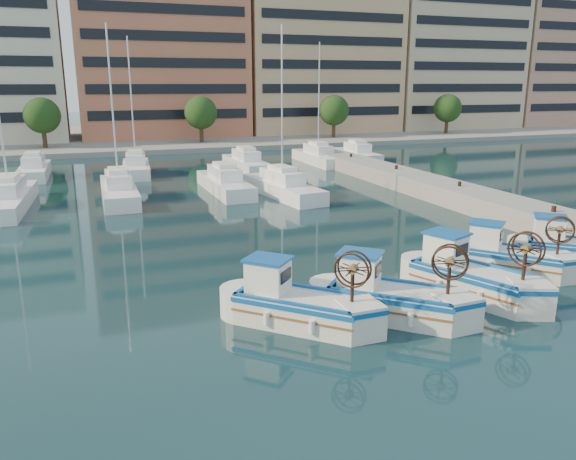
% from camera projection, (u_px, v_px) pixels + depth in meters
% --- Properties ---
extents(ground, '(300.00, 300.00, 0.00)m').
position_uv_depth(ground, '(396.00, 307.00, 20.11)').
color(ground, '#1A3E45').
rests_on(ground, ground).
extents(quay, '(3.00, 60.00, 1.20)m').
position_uv_depth(quay, '(525.00, 215.00, 31.54)').
color(quay, gray).
rests_on(quay, ground).
extents(waterfront, '(180.00, 40.00, 25.60)m').
position_uv_depth(waterfront, '(219.00, 58.00, 79.41)').
color(waterfront, gray).
rests_on(waterfront, ground).
extents(yacht_marina, '(35.81, 23.57, 11.50)m').
position_uv_depth(yacht_marina, '(184.00, 177.00, 44.64)').
color(yacht_marina, white).
rests_on(yacht_marina, ground).
extents(fishing_boat_a, '(4.30, 4.24, 2.77)m').
position_uv_depth(fishing_boat_a, '(296.00, 303.00, 18.48)').
color(fishing_boat_a, silver).
rests_on(fishing_boat_a, ground).
extents(fishing_boat_b, '(4.40, 4.25, 2.81)m').
position_uv_depth(fishing_boat_b, '(389.00, 296.00, 19.04)').
color(fishing_boat_b, silver).
rests_on(fishing_boat_b, ground).
extents(fishing_boat_c, '(3.47, 4.81, 2.90)m').
position_uv_depth(fishing_boat_c, '(470.00, 276.00, 20.93)').
color(fishing_boat_c, silver).
rests_on(fishing_boat_c, ground).
extents(fishing_boat_d, '(3.96, 4.16, 2.64)m').
position_uv_depth(fishing_boat_d, '(509.00, 256.00, 23.60)').
color(fishing_boat_d, silver).
rests_on(fishing_boat_d, ground).
extents(fishing_boat_e, '(4.25, 3.96, 2.67)m').
position_uv_depth(fishing_boat_e, '(572.00, 247.00, 24.78)').
color(fishing_boat_e, silver).
rests_on(fishing_boat_e, ground).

